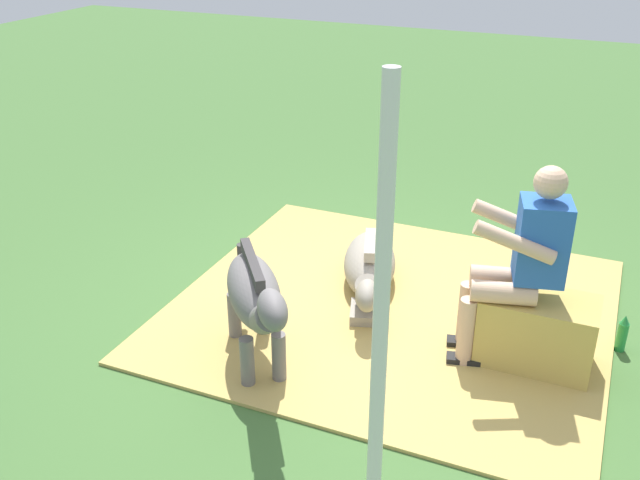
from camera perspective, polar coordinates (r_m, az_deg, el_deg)
ground_plane at (r=5.26m, az=2.30°, el=-6.47°), size 24.00×24.00×0.00m
hay_patch at (r=5.42m, az=5.67°, el=-5.33°), size 3.10×2.86×0.02m
hay_bale at (r=4.90m, az=16.71°, el=-6.94°), size 0.72×0.42×0.49m
person_seated at (r=4.64m, az=15.50°, el=-1.37°), size 0.71×0.52×1.37m
pony_standing at (r=4.54m, az=-5.08°, el=-4.50°), size 0.96×1.15×0.88m
pony_lying at (r=5.58m, az=3.91°, el=-2.22°), size 0.68×1.35×0.42m
soda_bottle at (r=5.30m, az=22.74°, el=-6.82°), size 0.07×0.07×0.27m
tent_pole_left at (r=2.77m, az=4.61°, el=-10.82°), size 0.06×0.06×2.33m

